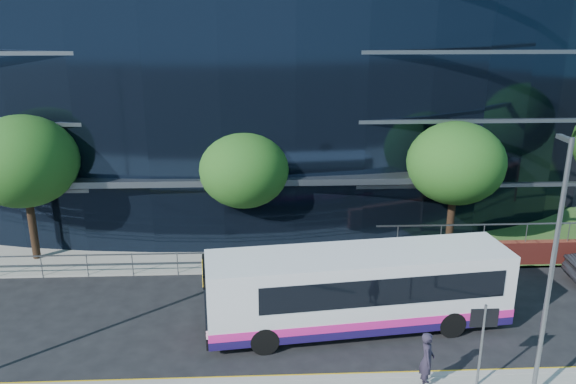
{
  "coord_description": "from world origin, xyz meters",
  "views": [
    {
      "loc": [
        -2.09,
        -16.25,
        11.19
      ],
      "look_at": [
        -0.98,
        8.0,
        3.55
      ],
      "focal_mm": 35.0,
      "sensor_mm": 36.0,
      "label": 1
    }
  ],
  "objects_px": {
    "city_bus": "(361,289)",
    "tree_far_c": "(456,163)",
    "tree_far_a": "(23,161)",
    "pedestrian": "(427,360)",
    "tree_dist_e": "(520,85)",
    "street_sign": "(483,328)",
    "tree_far_b": "(244,170)",
    "streetlight_east": "(552,267)"
  },
  "relations": [
    {
      "from": "city_bus",
      "to": "tree_far_c",
      "type": "bearing_deg",
      "value": 44.16
    },
    {
      "from": "tree_far_a",
      "to": "pedestrian",
      "type": "relative_size",
      "value": 3.77
    },
    {
      "from": "tree_far_c",
      "to": "tree_dist_e",
      "type": "height_order",
      "value": "same"
    },
    {
      "from": "street_sign",
      "to": "pedestrian",
      "type": "xyz_separation_m",
      "value": [
        -1.63,
        0.04,
        -1.07
      ]
    },
    {
      "from": "tree_far_a",
      "to": "pedestrian",
      "type": "height_order",
      "value": "tree_far_a"
    },
    {
      "from": "tree_far_a",
      "to": "tree_far_b",
      "type": "xyz_separation_m",
      "value": [
        10.0,
        0.5,
        -0.65
      ]
    },
    {
      "from": "street_sign",
      "to": "tree_far_b",
      "type": "bearing_deg",
      "value": 124.08
    },
    {
      "from": "tree_dist_e",
      "to": "city_bus",
      "type": "bearing_deg",
      "value": -120.84
    },
    {
      "from": "tree_dist_e",
      "to": "pedestrian",
      "type": "distance_m",
      "value": 46.74
    },
    {
      "from": "tree_far_c",
      "to": "city_bus",
      "type": "xyz_separation_m",
      "value": [
        -5.56,
        -6.79,
        -2.94
      ]
    },
    {
      "from": "streetlight_east",
      "to": "city_bus",
      "type": "xyz_separation_m",
      "value": [
        -4.56,
        4.38,
        -2.84
      ]
    },
    {
      "from": "tree_far_a",
      "to": "tree_far_c",
      "type": "bearing_deg",
      "value": 0.0
    },
    {
      "from": "tree_far_a",
      "to": "tree_far_c",
      "type": "height_order",
      "value": "tree_far_a"
    },
    {
      "from": "tree_far_b",
      "to": "tree_far_c",
      "type": "distance_m",
      "value": 10.02
    },
    {
      "from": "tree_far_a",
      "to": "city_bus",
      "type": "relative_size",
      "value": 0.61
    },
    {
      "from": "tree_dist_e",
      "to": "tree_far_a",
      "type": "bearing_deg",
      "value": -140.04
    },
    {
      "from": "tree_far_a",
      "to": "tree_far_b",
      "type": "bearing_deg",
      "value": 2.86
    },
    {
      "from": "tree_far_b",
      "to": "city_bus",
      "type": "relative_size",
      "value": 0.53
    },
    {
      "from": "tree_far_c",
      "to": "pedestrian",
      "type": "xyz_separation_m",
      "value": [
        -4.13,
        -10.55,
        -3.46
      ]
    },
    {
      "from": "tree_dist_e",
      "to": "streetlight_east",
      "type": "height_order",
      "value": "streetlight_east"
    },
    {
      "from": "tree_far_b",
      "to": "tree_dist_e",
      "type": "relative_size",
      "value": 0.93
    },
    {
      "from": "tree_dist_e",
      "to": "streetlight_east",
      "type": "distance_m",
      "value": 45.85
    },
    {
      "from": "tree_far_a",
      "to": "tree_dist_e",
      "type": "height_order",
      "value": "tree_far_a"
    },
    {
      "from": "streetlight_east",
      "to": "city_bus",
      "type": "distance_m",
      "value": 6.93
    },
    {
      "from": "tree_far_c",
      "to": "streetlight_east",
      "type": "height_order",
      "value": "streetlight_east"
    },
    {
      "from": "tree_far_a",
      "to": "tree_dist_e",
      "type": "bearing_deg",
      "value": 39.96
    },
    {
      "from": "streetlight_east",
      "to": "pedestrian",
      "type": "relative_size",
      "value": 4.32
    },
    {
      "from": "street_sign",
      "to": "tree_far_c",
      "type": "height_order",
      "value": "tree_far_c"
    },
    {
      "from": "city_bus",
      "to": "tree_far_b",
      "type": "bearing_deg",
      "value": 114.8
    },
    {
      "from": "street_sign",
      "to": "pedestrian",
      "type": "relative_size",
      "value": 1.51
    },
    {
      "from": "tree_far_b",
      "to": "street_sign",
      "type": "bearing_deg",
      "value": -55.92
    },
    {
      "from": "tree_far_b",
      "to": "tree_far_c",
      "type": "xyz_separation_m",
      "value": [
        10.0,
        -0.5,
        0.33
      ]
    },
    {
      "from": "street_sign",
      "to": "tree_far_c",
      "type": "bearing_deg",
      "value": 76.71
    },
    {
      "from": "tree_far_a",
      "to": "pedestrian",
      "type": "xyz_separation_m",
      "value": [
        15.87,
        -10.55,
        -3.79
      ]
    },
    {
      "from": "pedestrian",
      "to": "tree_far_c",
      "type": "bearing_deg",
      "value": -8.56
    },
    {
      "from": "tree_far_a",
      "to": "tree_far_b",
      "type": "relative_size",
      "value": 1.15
    },
    {
      "from": "tree_far_c",
      "to": "streetlight_east",
      "type": "relative_size",
      "value": 0.81
    },
    {
      "from": "tree_far_c",
      "to": "streetlight_east",
      "type": "bearing_deg",
      "value": -95.11
    },
    {
      "from": "city_bus",
      "to": "pedestrian",
      "type": "relative_size",
      "value": 6.14
    },
    {
      "from": "street_sign",
      "to": "tree_dist_e",
      "type": "bearing_deg",
      "value": 64.88
    },
    {
      "from": "street_sign",
      "to": "city_bus",
      "type": "xyz_separation_m",
      "value": [
        -3.06,
        3.8,
        -0.55
      ]
    },
    {
      "from": "tree_far_a",
      "to": "street_sign",
      "type": "bearing_deg",
      "value": -31.17
    }
  ]
}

